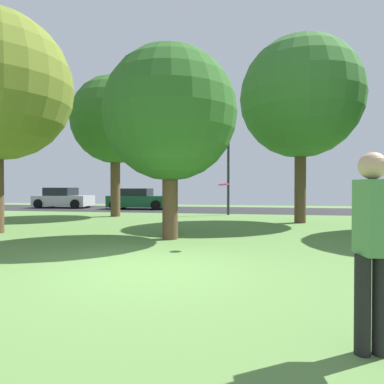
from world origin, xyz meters
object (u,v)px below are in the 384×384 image
object	(u,v)px
oak_tree_left	(170,114)
person_walking	(372,241)
person_thrower	(364,207)
oak_tree_center	(115,120)
parked_car_silver	(63,199)
birch_tree_lone	(301,98)
parked_car_green	(139,199)
frisbee_disc	(224,184)
street_lamp_post	(228,173)

from	to	relation	value
oak_tree_left	person_walking	distance (m)	7.51
oak_tree_left	person_thrower	world-z (taller)	oak_tree_left
oak_tree_center	parked_car_silver	size ratio (longest dim) A/B	1.77
oak_tree_left	person_thrower	distance (m)	6.15
person_thrower	parked_car_silver	distance (m)	20.45
oak_tree_center	parked_car_silver	xyz separation A→B (m)	(-6.61, 6.03, -4.23)
person_walking	parked_car_silver	bearing A→B (deg)	28.60
person_thrower	person_walking	distance (m)	7.33
oak_tree_center	parked_car_silver	world-z (taller)	oak_tree_center
oak_tree_left	person_walking	size ratio (longest dim) A/B	3.05
birch_tree_lone	oak_tree_center	world-z (taller)	birch_tree_lone
parked_car_silver	parked_car_green	size ratio (longest dim) A/B	0.98
oak_tree_left	frisbee_disc	size ratio (longest dim) A/B	14.82
parked_car_green	street_lamp_post	world-z (taller)	street_lamp_post
oak_tree_center	frisbee_disc	xyz separation A→B (m)	(6.20, -7.84, -3.32)
frisbee_disc	street_lamp_post	xyz separation A→B (m)	(-0.60, 9.79, 0.69)
person_thrower	parked_car_green	xyz separation A→B (m)	(-10.79, 11.55, -0.28)
parked_car_silver	street_lamp_post	size ratio (longest dim) A/B	0.89
parked_car_silver	parked_car_green	world-z (taller)	parked_car_silver
person_walking	parked_car_green	size ratio (longest dim) A/B	0.44
oak_tree_center	person_thrower	xyz separation A→B (m)	(10.03, -5.86, -3.97)
person_walking	parked_car_green	world-z (taller)	person_walking
oak_tree_center	oak_tree_left	distance (m)	8.22
person_walking	street_lamp_post	bearing A→B (deg)	0.02
oak_tree_left	street_lamp_post	world-z (taller)	oak_tree_left
frisbee_disc	person_thrower	bearing A→B (deg)	27.34
birch_tree_lone	person_thrower	size ratio (longest dim) A/B	4.65
oak_tree_center	person_walking	size ratio (longest dim) A/B	3.93
oak_tree_center	person_walking	bearing A→B (deg)	-58.33
person_thrower	parked_car_green	world-z (taller)	person_thrower
person_walking	birch_tree_lone	bearing A→B (deg)	-13.49
parked_car_green	person_thrower	bearing A→B (deg)	-46.95
oak_tree_center	street_lamp_post	distance (m)	6.49
oak_tree_center	frisbee_disc	size ratio (longest dim) A/B	19.08
oak_tree_center	parked_car_green	size ratio (longest dim) A/B	1.74
person_walking	parked_car_silver	world-z (taller)	person_walking
birch_tree_lone	parked_car_silver	xyz separation A→B (m)	(-15.46, 7.52, -4.57)
oak_tree_left	oak_tree_center	bearing A→B (deg)	124.13
parked_car_silver	street_lamp_post	xyz separation A→B (m)	(12.21, -4.08, 1.59)
birch_tree_lone	parked_car_silver	size ratio (longest dim) A/B	1.93
birch_tree_lone	parked_car_green	bearing A→B (deg)	143.26
person_walking	parked_car_silver	size ratio (longest dim) A/B	0.45
street_lamp_post	person_walking	bearing A→B (deg)	-81.00
oak_tree_center	person_walking	world-z (taller)	oak_tree_center
frisbee_disc	parked_car_silver	bearing A→B (deg)	132.71
oak_tree_center	parked_car_green	xyz separation A→B (m)	(-0.76, 5.69, -4.24)
person_thrower	oak_tree_center	bearing A→B (deg)	-57.64
birch_tree_lone	person_walking	distance (m)	12.19
birch_tree_lone	person_thrower	distance (m)	6.25
person_thrower	person_walking	size ratio (longest dim) A/B	0.92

